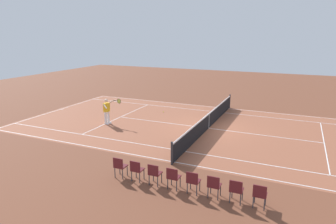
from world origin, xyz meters
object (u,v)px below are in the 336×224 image
Objects in this scene: spectator_chair_4 at (173,176)px; spectator_chair_6 at (137,169)px; tennis_player_near at (107,110)px; spectator_chair_5 at (154,173)px; spectator_chair_7 at (120,166)px; spectator_chair_1 at (236,189)px; tennis_ball at (163,112)px; tennis_net at (209,121)px; spectator_chair_0 at (260,194)px; spectator_chair_2 at (214,185)px; spectator_chair_3 at (193,180)px.

spectator_chair_4 is 1.56m from spectator_chair_6.
tennis_player_near is at bearing -47.19° from spectator_chair_6.
spectator_chair_7 is at bearing 0.00° from spectator_chair_5.
spectator_chair_4 is 1.00× the size of spectator_chair_7.
tennis_ball is at bearing -53.90° from spectator_chair_1.
tennis_ball is at bearing -63.45° from spectator_chair_4.
spectator_chair_1 is 1.00× the size of spectator_chair_4.
spectator_chair_7 is at bearing 79.51° from tennis_net.
spectator_chair_0 and spectator_chair_5 have the same top height.
spectator_chair_4 is at bearing 139.82° from tennis_player_near.
tennis_player_near reaches higher than spectator_chair_0.
tennis_net is at bearing -72.45° from spectator_chair_2.
spectator_chair_1 is 4.68m from spectator_chair_7.
tennis_ball is at bearing -51.14° from spectator_chair_0.
spectator_chair_5 is at bearing 180.00° from spectator_chair_6.
tennis_player_near is at bearing -34.73° from spectator_chair_2.
spectator_chair_5 is (2.34, 0.00, 0.00)m from spectator_chair_2.
tennis_net reaches higher than tennis_ball.
spectator_chair_0 is 1.00× the size of spectator_chair_6.
tennis_ball is 10.56m from spectator_chair_7.
spectator_chair_5 and spectator_chair_7 have the same top height.
tennis_net is at bearing -89.12° from spectator_chair_5.
spectator_chair_0 and spectator_chair_4 have the same top height.
spectator_chair_0 is (-10.27, 6.04, -0.41)m from tennis_player_near.
tennis_player_near is 11.92m from spectator_chair_0.
tennis_ball is at bearing -67.06° from spectator_chair_5.
tennis_player_near is 1.93× the size of spectator_chair_4.
spectator_chair_4 and spectator_chair_7 have the same top height.
spectator_chair_0 is 1.00× the size of spectator_chair_2.
tennis_ball is 0.08× the size of spectator_chair_5.
spectator_chair_0 is at bearing 149.54° from tennis_player_near.
spectator_chair_4 and spectator_chair_5 have the same top height.
spectator_chair_4 is at bearing 0.00° from spectator_chair_3.
tennis_ball is at bearing -60.05° from spectator_chair_3.
spectator_chair_3 is at bearing 180.00° from spectator_chair_7.
spectator_chair_2 is at bearing 180.00° from spectator_chair_4.
spectator_chair_1 is (0.78, 0.00, 0.00)m from spectator_chair_0.
spectator_chair_5 is at bearing 0.00° from spectator_chair_0.
spectator_chair_0 is (-4.02, 7.77, 0.03)m from tennis_net.
spectator_chair_3 and spectator_chair_5 have the same top height.
spectator_chair_5 is (-0.12, 7.77, 0.03)m from tennis_net.
tennis_net is at bearing -83.40° from spectator_chair_4.
spectator_chair_6 is (-3.53, 10.18, 0.49)m from tennis_ball.
tennis_net is 7.90m from spectator_chair_7.
spectator_chair_3 is 1.00× the size of spectator_chair_6.
spectator_chair_3 and spectator_chair_6 have the same top height.
spectator_chair_3 is at bearing 0.00° from spectator_chair_2.
spectator_chair_5 and spectator_chair_6 have the same top height.
spectator_chair_0 and spectator_chair_1 have the same top height.
spectator_chair_7 is (4.68, 0.00, 0.00)m from spectator_chair_1.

